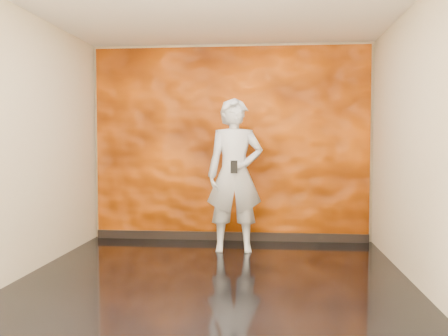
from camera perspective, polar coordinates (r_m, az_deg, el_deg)
room at (r=5.18m, az=-1.04°, el=2.87°), size 4.02×4.02×2.81m
feature_wall at (r=7.13m, az=0.73°, el=2.75°), size 3.90×0.06×2.75m
baseboard at (r=7.22m, az=0.70°, el=-7.79°), size 3.90×0.04×0.12m
man at (r=6.42m, az=1.24°, el=-0.80°), size 0.76×0.54×1.97m
phone at (r=6.13m, az=1.15°, el=0.12°), size 0.09×0.02×0.16m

